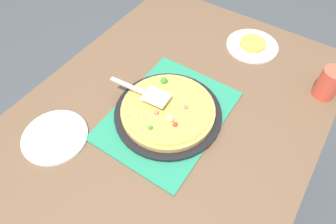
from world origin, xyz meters
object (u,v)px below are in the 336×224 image
pizza (168,110)px  cup_corner (329,83)px  pizza_pan (168,113)px  plate_far_right (252,46)px  served_slice_right (253,43)px  pizza_server (143,92)px  plate_side (55,137)px

pizza → cup_corner: (-0.41, 0.43, 0.03)m
pizza_pan → plate_far_right: 0.52m
cup_corner → served_slice_right: bearing=-107.6°
pizza → plate_far_right: pizza is taller
plate_far_right → pizza: bearing=-11.0°
plate_far_right → cup_corner: (0.11, 0.33, 0.06)m
pizza → plate_far_right: (-0.51, 0.10, -0.03)m
pizza_pan → pizza_server: pizza_server is taller
pizza → served_slice_right: 0.52m
pizza_server → plate_side: bearing=-31.1°
pizza → pizza_server: 0.10m
pizza_pan → cup_corner: cup_corner is taller
pizza → cup_corner: bearing=133.3°
plate_far_right → plate_side: (0.80, -0.37, 0.00)m
pizza_pan → served_slice_right: served_slice_right is taller
pizza_pan → cup_corner: 0.59m
pizza → cup_corner: 0.59m
plate_side → pizza: bearing=137.3°
pizza_pan → pizza: 0.02m
plate_side → pizza_server: bearing=148.9°
pizza → plate_far_right: bearing=169.0°
pizza_pan → pizza: pizza is taller
plate_side → pizza_pan: bearing=137.2°
plate_side → pizza_server: 0.33m
cup_corner → pizza_server: bearing=-52.0°
pizza_pan → plate_side: 0.39m
pizza_pan → pizza: size_ratio=1.15×
pizza_pan → served_slice_right: (-0.51, 0.10, 0.01)m
plate_far_right → pizza_pan: bearing=-10.9°
pizza_pan → pizza_server: size_ratio=1.63×
plate_far_right → cup_corner: 0.35m
pizza_server → served_slice_right: bearing=159.2°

